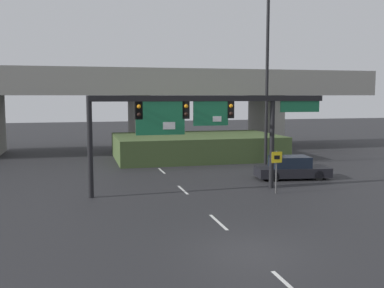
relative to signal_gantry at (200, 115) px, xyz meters
The scene contains 8 objects.
ground_plane 10.61m from the signal_gantry, 94.66° to the right, with size 160.00×160.00×0.00m, color #262628.
lane_markings 5.98m from the signal_gantry, 100.91° to the left, with size 0.14×36.14×0.01m.
signal_gantry is the anchor object (origin of this frame).
speed_limit_sign 5.05m from the signal_gantry, 20.18° to the right, with size 0.60×0.11×2.37m.
highway_light_pole_near 11.74m from the signal_gantry, 47.91° to the left, with size 0.70×0.36×13.57m.
overpass_bridge 19.91m from the signal_gantry, 92.27° to the left, with size 47.03×7.92×7.84m.
grass_embankment 14.13m from the signal_gantry, 76.07° to the left, with size 13.78×8.48×2.00m.
parked_sedan_near_right 8.10m from the signal_gantry, 19.52° to the left, with size 4.89×2.46×1.46m.
Camera 1 is at (-5.64, -14.16, 5.36)m, focal length 42.00 mm.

